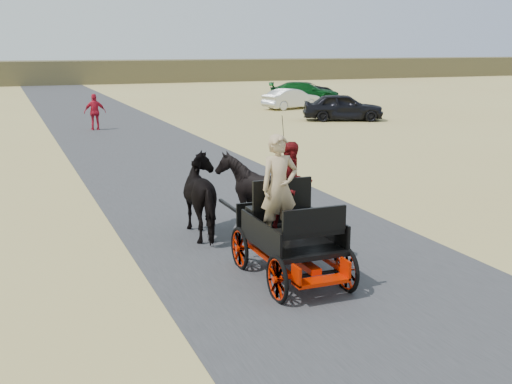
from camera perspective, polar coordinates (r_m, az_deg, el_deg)
name	(u,v)px	position (r m, az deg, el deg)	size (l,w,h in m)	color
ground	(320,271)	(11.67, 5.74, -6.96)	(140.00, 140.00, 0.00)	tan
road	(320,270)	(11.67, 5.74, -6.94)	(6.00, 140.00, 0.01)	#38383A
ridge_far	(48,72)	(71.95, -17.96, 10.07)	(140.00, 6.00, 2.40)	brown
carriage	(290,258)	(11.15, 3.07, -5.92)	(1.30, 2.40, 0.72)	black
horse_left	(207,197)	(13.52, -4.37, -0.42)	(0.91, 2.01, 1.70)	black
horse_right	(256,192)	(13.88, -0.04, -0.03)	(1.37, 1.54, 1.70)	black
driver_man	(279,188)	(10.77, 2.07, 0.38)	(0.66, 0.43, 1.80)	tan
passenger_woman	(292,185)	(11.49, 3.24, 0.59)	(0.77, 0.60, 1.58)	#660C0F
pedestrian	(95,112)	(31.71, -14.12, 6.91)	(1.01, 0.42, 1.73)	red
car_a	(343,107)	(35.16, 7.75, 7.51)	(1.73, 4.29, 1.46)	black
car_b	(291,99)	(41.46, 3.17, 8.28)	(1.36, 3.89, 1.28)	silver
car_c	(305,92)	(45.86, 4.35, 8.82)	(2.05, 5.04, 1.46)	#0C4C19
car_d	(308,89)	(51.71, 4.61, 9.09)	(1.89, 4.11, 1.14)	black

